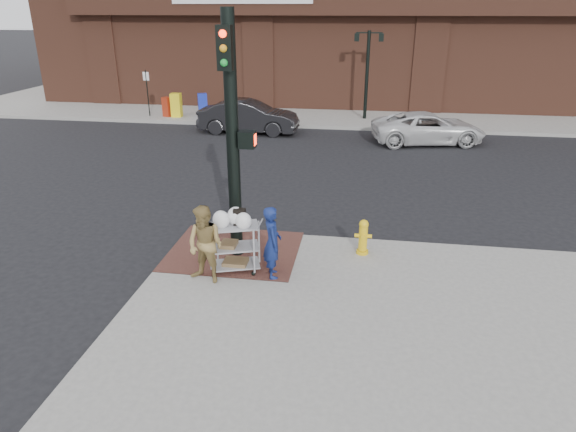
% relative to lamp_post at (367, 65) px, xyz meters
% --- Properties ---
extents(ground, '(220.00, 220.00, 0.00)m').
position_rel_lamp_post_xyz_m(ground, '(-2.00, -16.00, -2.62)').
color(ground, black).
rests_on(ground, ground).
extents(sidewalk_far, '(65.00, 36.00, 0.15)m').
position_rel_lamp_post_xyz_m(sidewalk_far, '(10.50, 16.00, -2.54)').
color(sidewalk_far, gray).
rests_on(sidewalk_far, ground).
extents(brick_curb_ramp, '(2.80, 2.40, 0.01)m').
position_rel_lamp_post_xyz_m(brick_curb_ramp, '(-2.60, -15.10, -2.46)').
color(brick_curb_ramp, '#4C2923').
rests_on(brick_curb_ramp, sidewalk_near).
extents(lamp_post, '(1.32, 0.22, 4.00)m').
position_rel_lamp_post_xyz_m(lamp_post, '(0.00, 0.00, 0.00)').
color(lamp_post, black).
rests_on(lamp_post, sidewalk_far).
extents(parking_sign, '(0.05, 0.05, 2.20)m').
position_rel_lamp_post_xyz_m(parking_sign, '(-10.50, -1.00, -1.37)').
color(parking_sign, black).
rests_on(parking_sign, sidewalk_far).
extents(traffic_signal_pole, '(0.61, 0.51, 5.00)m').
position_rel_lamp_post_xyz_m(traffic_signal_pole, '(-2.48, -15.23, 0.21)').
color(traffic_signal_pole, black).
rests_on(traffic_signal_pole, sidewalk_near).
extents(woman_blue, '(0.50, 0.62, 1.48)m').
position_rel_lamp_post_xyz_m(woman_blue, '(-1.55, -16.07, -1.73)').
color(woman_blue, navy).
rests_on(woman_blue, sidewalk_near).
extents(pedestrian_tan, '(0.90, 0.79, 1.55)m').
position_rel_lamp_post_xyz_m(pedestrian_tan, '(-2.78, -16.46, -1.69)').
color(pedestrian_tan, olive).
rests_on(pedestrian_tan, sidewalk_near).
extents(sedan_dark, '(4.32, 1.57, 1.42)m').
position_rel_lamp_post_xyz_m(sedan_dark, '(-4.98, -3.22, -1.91)').
color(sedan_dark, black).
rests_on(sedan_dark, ground).
extents(minivan_white, '(4.77, 2.86, 1.24)m').
position_rel_lamp_post_xyz_m(minivan_white, '(2.59, -3.92, -2.00)').
color(minivan_white, silver).
rests_on(minivan_white, ground).
extents(utility_cart, '(1.07, 0.81, 1.33)m').
position_rel_lamp_post_xyz_m(utility_cart, '(-2.35, -15.92, -1.87)').
color(utility_cart, '#97979C').
rests_on(utility_cart, sidewalk_near).
extents(fire_hydrant, '(0.37, 0.26, 0.79)m').
position_rel_lamp_post_xyz_m(fire_hydrant, '(0.20, -14.78, -2.06)').
color(fire_hydrant, yellow).
rests_on(fire_hydrant, sidewalk_near).
extents(newsbox_red, '(0.50, 0.48, 0.93)m').
position_rel_lamp_post_xyz_m(newsbox_red, '(-9.54, -1.02, -2.00)').
color(newsbox_red, maroon).
rests_on(newsbox_red, sidewalk_far).
extents(newsbox_yellow, '(0.49, 0.45, 1.13)m').
position_rel_lamp_post_xyz_m(newsbox_yellow, '(-9.08, -1.02, -1.91)').
color(newsbox_yellow, yellow).
rests_on(newsbox_yellow, sidewalk_far).
extents(newsbox_blue, '(0.55, 0.53, 1.04)m').
position_rel_lamp_post_xyz_m(newsbox_blue, '(-7.96, -0.37, -1.95)').
color(newsbox_blue, '#1B2DB2').
rests_on(newsbox_blue, sidewalk_far).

